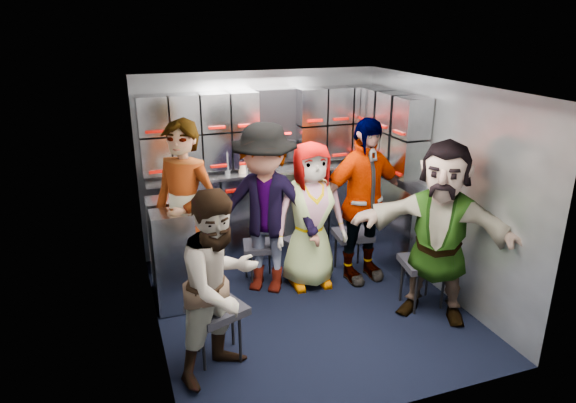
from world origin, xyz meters
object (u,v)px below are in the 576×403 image
object	(u,v)px
jump_seat_center	(304,243)
attendant_arc_b	(265,210)
jump_seat_mid_left	(261,248)
attendant_arc_c	(310,216)
attendant_arc_e	(439,232)
jump_seat_near_left	(217,313)
jump_seat_mid_right	(353,237)
attendant_arc_d	(362,202)
attendant_standing	(186,216)
attendant_arc_a	(220,286)
jump_seat_near_right	(424,265)

from	to	relation	value
jump_seat_center	attendant_arc_b	distance (m)	0.68
jump_seat_mid_left	attendant_arc_c	xyz separation A→B (m)	(0.46, -0.23, 0.39)
attendant_arc_c	attendant_arc_e	distance (m)	1.28
jump_seat_mid_left	attendant_arc_e	world-z (taller)	attendant_arc_e
jump_seat_center	attendant_arc_b	xyz separation A→B (m)	(-0.46, -0.13, 0.48)
jump_seat_near_left	jump_seat_mid_right	size ratio (longest dim) A/B	1.12
attendant_arc_c	attendant_arc_d	distance (m)	0.56
attendant_standing	attendant_arc_c	bearing A→B (deg)	41.84
jump_seat_mid_left	attendant_arc_d	xyz separation A→B (m)	(1.01, -0.29, 0.49)
attendant_arc_b	attendant_arc_e	xyz separation A→B (m)	(1.32, -1.00, -0.03)
jump_seat_center	jump_seat_near_left	bearing A→B (deg)	-136.74
jump_seat_near_left	attendant_arc_b	distance (m)	1.28
attendant_arc_b	attendant_arc_a	bearing A→B (deg)	-88.83
attendant_arc_e	attendant_arc_b	bearing A→B (deg)	-174.79
jump_seat_mid_right	attendant_arc_d	world-z (taller)	attendant_arc_d
jump_seat_near_left	attendant_arc_d	world-z (taller)	attendant_arc_d
jump_seat_mid_left	attendant_arc_a	distance (m)	1.56
jump_seat_near_right	attendant_arc_a	size ratio (longest dim) A/B	0.32
jump_seat_center	attendant_arc_e	distance (m)	1.49
jump_seat_near_left	attendant_arc_d	size ratio (longest dim) A/B	0.29
jump_seat_near_right	attendant_arc_d	bearing A→B (deg)	114.09
jump_seat_center	attendant_arc_a	xyz separation A→B (m)	(-1.17, -1.28, 0.38)
jump_seat_mid_right	attendant_arc_b	bearing A→B (deg)	-176.29
jump_seat_near_left	jump_seat_center	world-z (taller)	jump_seat_near_left
jump_seat_mid_left	jump_seat_mid_right	xyz separation A→B (m)	(1.01, -0.11, 0.03)
jump_seat_mid_right	jump_seat_near_right	xyz separation A→B (m)	(0.31, -0.88, 0.02)
jump_seat_center	attendant_arc_e	bearing A→B (deg)	-52.52
attendant_arc_a	attendant_arc_d	bearing A→B (deg)	0.50
attendant_arc_d	attendant_arc_e	distance (m)	0.94
jump_seat_near_right	attendant_arc_c	distance (m)	1.20
attendant_arc_c	jump_seat_mid_right	bearing A→B (deg)	15.68
jump_seat_center	attendant_arc_d	size ratio (longest dim) A/B	0.26
attendant_arc_c	attendant_arc_d	xyz separation A→B (m)	(0.55, -0.06, 0.11)
attendant_standing	attendant_arc_d	size ratio (longest dim) A/B	1.04
jump_seat_near_left	attendant_arc_e	bearing A→B (deg)	-0.68
attendant_standing	attendant_arc_d	xyz separation A→B (m)	(1.79, -0.09, -0.04)
jump_seat_mid_right	attendant_arc_a	world-z (taller)	attendant_arc_a
jump_seat_mid_right	jump_seat_near_left	bearing A→B (deg)	-148.83
attendant_arc_e	jump_seat_near_right	bearing A→B (deg)	132.19
jump_seat_mid_right	attendant_arc_d	size ratio (longest dim) A/B	0.26
jump_seat_mid_left	jump_seat_mid_right	world-z (taller)	jump_seat_mid_right
jump_seat_mid_right	attendant_standing	bearing A→B (deg)	-177.12
jump_seat_near_right	attendant_arc_b	size ratio (longest dim) A/B	0.28
jump_seat_mid_right	attendant_arc_e	world-z (taller)	attendant_arc_e
attendant_arc_b	attendant_arc_e	bearing A→B (deg)	-4.33
jump_seat_mid_left	attendant_arc_b	distance (m)	0.52
jump_seat_mid_left	attendant_arc_d	bearing A→B (deg)	-16.27
jump_seat_near_right	attendant_standing	xyz separation A→B (m)	(-2.10, 0.79, 0.48)
jump_seat_mid_left	attendant_standing	world-z (taller)	attendant_standing
attendant_arc_a	attendant_arc_b	bearing A→B (deg)	27.84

